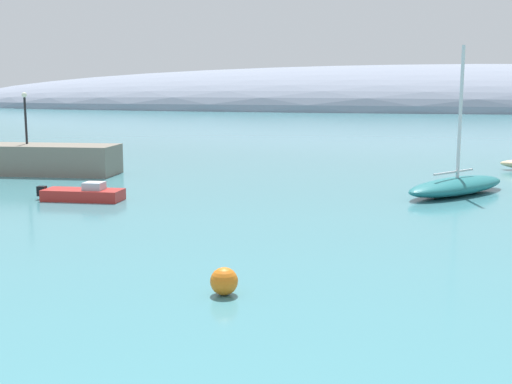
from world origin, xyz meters
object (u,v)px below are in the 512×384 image
(sailboat_teal_mid_mooring, at_px, (457,185))
(harbor_lamp_post, at_px, (25,111))
(mooring_buoy_orange, at_px, (224,281))
(motorboat_red_foreground, at_px, (83,194))

(sailboat_teal_mid_mooring, bearing_deg, harbor_lamp_post, 120.68)
(sailboat_teal_mid_mooring, bearing_deg, mooring_buoy_orange, -164.43)
(sailboat_teal_mid_mooring, relative_size, harbor_lamp_post, 2.30)
(motorboat_red_foreground, xyz_separation_m, mooring_buoy_orange, (11.34, -13.92, 0.06))
(mooring_buoy_orange, height_order, harbor_lamp_post, harbor_lamp_post)
(mooring_buoy_orange, bearing_deg, harbor_lamp_post, 130.73)
(sailboat_teal_mid_mooring, xyz_separation_m, harbor_lamp_post, (-28.61, 3.68, 3.75))
(sailboat_teal_mid_mooring, relative_size, mooring_buoy_orange, 10.09)
(sailboat_teal_mid_mooring, distance_m, mooring_buoy_orange, 21.61)
(mooring_buoy_orange, distance_m, harbor_lamp_post, 31.45)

